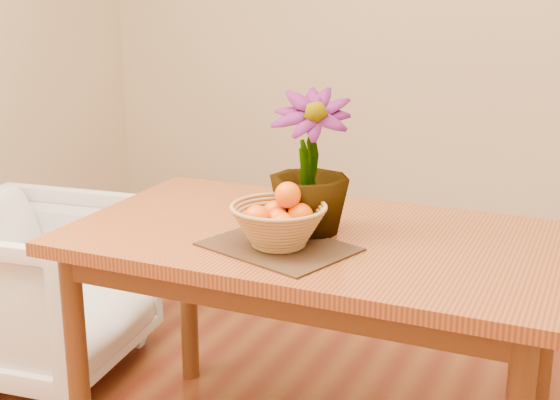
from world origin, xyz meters
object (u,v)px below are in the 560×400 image
at_px(wicker_basket, 279,227).
at_px(potted_plant, 309,163).
at_px(table, 316,262).
at_px(armchair, 38,281).

height_order(wicker_basket, potted_plant, potted_plant).
bearing_deg(wicker_basket, potted_plant, 79.99).
bearing_deg(table, potted_plant, -163.70).
bearing_deg(table, armchair, 172.48).
xyz_separation_m(table, armchair, (-1.17, 0.15, -0.31)).
distance_m(wicker_basket, armchair, 1.25).
distance_m(table, armchair, 1.22).
height_order(wicker_basket, armchair, wicker_basket).
xyz_separation_m(wicker_basket, potted_plant, (0.03, 0.15, 0.14)).
relative_size(table, armchair, 1.96).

